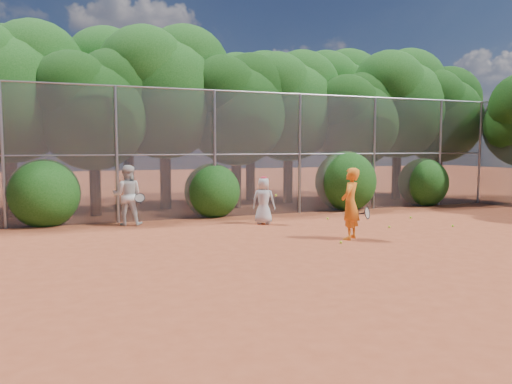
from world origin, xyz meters
name	(u,v)px	position (x,y,z in m)	size (l,w,h in m)	color
ground	(342,251)	(0.00, 0.00, 0.00)	(80.00, 80.00, 0.00)	#9A3F22
fence_back	(241,153)	(-0.12, 6.00, 2.05)	(20.05, 0.09, 4.03)	gray
tree_1	(9,85)	(-6.94, 8.54, 4.16)	(4.64, 4.03, 6.35)	black
tree_2	(95,105)	(-4.45, 7.83, 3.58)	(3.99, 3.47, 5.47)	black
tree_3	(165,86)	(-1.94, 8.84, 4.40)	(4.89, 4.26, 6.70)	black
tree_4	(237,105)	(0.55, 8.24, 3.76)	(4.19, 3.64, 5.73)	black
tree_5	(289,101)	(3.06, 9.04, 4.05)	(4.51, 3.92, 6.17)	black
tree_6	(356,116)	(5.55, 8.03, 3.47)	(3.86, 3.36, 5.29)	black
tree_7	(399,99)	(8.06, 8.64, 4.28)	(4.77, 4.14, 6.53)	black
tree_8	(440,111)	(10.05, 8.34, 3.82)	(4.25, 3.70, 5.82)	black
tree_10	(128,86)	(-2.93, 11.05, 4.63)	(5.15, 4.48, 7.06)	black
tree_11	(251,101)	(2.06, 10.64, 4.16)	(4.64, 4.03, 6.35)	black
tree_12	(337,98)	(6.56, 11.24, 4.51)	(5.02, 4.37, 6.88)	black
bush_0	(44,190)	(-6.00, 6.30, 1.00)	(2.00, 2.00, 2.00)	#154711
bush_1	(212,188)	(-1.00, 6.30, 0.90)	(1.80, 1.80, 1.80)	#154711
bush_2	(345,179)	(4.00, 6.30, 1.10)	(2.20, 2.20, 2.20)	#154711
bush_3	(423,180)	(7.50, 6.30, 0.95)	(1.90, 1.90, 1.90)	#154711
player_yellow	(350,204)	(0.90, 1.12, 0.87)	(0.87, 0.72, 1.73)	orange
player_teen	(264,200)	(-0.11, 4.12, 0.69)	(0.80, 0.73, 1.39)	silver
player_white	(127,195)	(-3.80, 5.40, 0.86)	(0.99, 0.86, 1.72)	silver
ball_0	(389,227)	(2.83, 2.15, 0.03)	(0.07, 0.07, 0.07)	#B9E229
ball_1	(411,218)	(4.59, 3.42, 0.03)	(0.07, 0.07, 0.07)	#B9E229
ball_2	(341,242)	(0.40, 0.71, 0.03)	(0.07, 0.07, 0.07)	#B9E229
ball_3	(453,226)	(4.59, 1.64, 0.03)	(0.07, 0.07, 0.07)	#B9E229
ball_4	(328,218)	(2.07, 4.21, 0.03)	(0.07, 0.07, 0.07)	#B9E229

